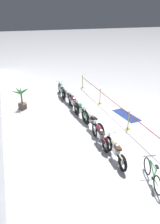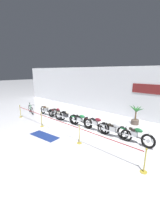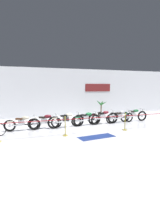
# 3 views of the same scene
# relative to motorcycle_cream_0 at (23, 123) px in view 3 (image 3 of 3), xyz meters

# --- Properties ---
(ground_plane) EXTENTS (120.00, 120.00, 0.00)m
(ground_plane) POSITION_rel_motorcycle_cream_0_xyz_m (4.01, -0.50, -0.46)
(ground_plane) COLOR silver
(back_wall) EXTENTS (28.00, 0.29, 4.20)m
(back_wall) POSITION_rel_motorcycle_cream_0_xyz_m (4.01, 4.62, 1.64)
(back_wall) COLOR white
(back_wall) RESTS_ON ground
(motorcycle_cream_0) EXTENTS (2.12, 0.62, 0.93)m
(motorcycle_cream_0) POSITION_rel_motorcycle_cream_0_xyz_m (0.00, 0.00, 0.00)
(motorcycle_cream_0) COLOR black
(motorcycle_cream_0) RESTS_ON ground
(motorcycle_maroon_1) EXTENTS (2.11, 0.62, 0.92)m
(motorcycle_maroon_1) POSITION_rel_motorcycle_cream_0_xyz_m (1.34, 0.11, 0.01)
(motorcycle_maroon_1) COLOR black
(motorcycle_maroon_1) RESTS_ON ground
(motorcycle_cream_2) EXTENTS (2.49, 0.63, 0.97)m
(motorcycle_cream_2) POSITION_rel_motorcycle_cream_0_xyz_m (2.69, -0.03, 0.02)
(motorcycle_cream_2) COLOR black
(motorcycle_cream_2) RESTS_ON ground
(motorcycle_green_3) EXTENTS (2.14, 0.62, 0.94)m
(motorcycle_green_3) POSITION_rel_motorcycle_cream_0_xyz_m (4.08, 0.05, 0.00)
(motorcycle_green_3) COLOR black
(motorcycle_green_3) RESTS_ON ground
(motorcycle_maroon_4) EXTENTS (2.28, 0.62, 0.98)m
(motorcycle_maroon_4) POSITION_rel_motorcycle_cream_0_xyz_m (5.40, 0.14, 0.02)
(motorcycle_maroon_4) COLOR black
(motorcycle_maroon_4) RESTS_ON ground
(motorcycle_silver_5) EXTENTS (2.30, 0.62, 0.92)m
(motorcycle_silver_5) POSITION_rel_motorcycle_cream_0_xyz_m (6.75, 0.13, 0.01)
(motorcycle_silver_5) COLOR black
(motorcycle_silver_5) RESTS_ON ground
(motorcycle_green_6) EXTENTS (2.25, 0.62, 0.96)m
(motorcycle_green_6) POSITION_rel_motorcycle_cream_0_xyz_m (8.00, 0.24, 0.02)
(motorcycle_green_6) COLOR black
(motorcycle_green_6) RESTS_ON ground
(potted_palm_left_of_row) EXTENTS (1.15, 1.20, 1.51)m
(potted_palm_left_of_row) POSITION_rel_motorcycle_cream_0_xyz_m (6.70, 3.19, 0.23)
(potted_palm_left_of_row) COLOR brown
(potted_palm_left_of_row) RESTS_ON ground
(stanchion_far_left) EXTENTS (10.57, 0.28, 1.05)m
(stanchion_far_left) POSITION_rel_motorcycle_cream_0_xyz_m (2.67, -1.87, 0.28)
(stanchion_far_left) COLOR gold
(stanchion_far_left) RESTS_ON ground
(stanchion_mid_left) EXTENTS (0.28, 0.28, 1.05)m
(stanchion_mid_left) POSITION_rel_motorcycle_cream_0_xyz_m (2.13, -1.87, -0.10)
(stanchion_mid_left) COLOR gold
(stanchion_mid_left) RESTS_ON ground
(stanchion_mid_right) EXTENTS (0.28, 0.28, 1.05)m
(stanchion_mid_right) POSITION_rel_motorcycle_cream_0_xyz_m (5.84, -1.87, -0.10)
(stanchion_mid_right) COLOR gold
(stanchion_mid_right) RESTS_ON ground
(floor_banner) EXTENTS (2.05, 1.00, 0.01)m
(floor_banner) POSITION_rel_motorcycle_cream_0_xyz_m (3.62, -2.65, -0.46)
(floor_banner) COLOR navy
(floor_banner) RESTS_ON ground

